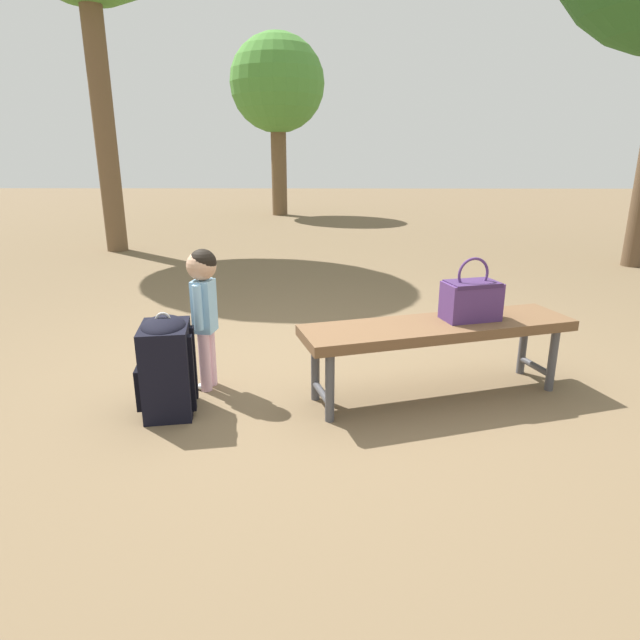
{
  "coord_description": "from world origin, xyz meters",
  "views": [
    {
      "loc": [
        -0.07,
        3.13,
        1.38
      ],
      "look_at": [
        -0.03,
        0.14,
        0.45
      ],
      "focal_mm": 30.13,
      "sensor_mm": 36.0,
      "label": 1
    }
  ],
  "objects_px": {
    "tree_far": "(277,86)",
    "park_bench": "(438,332)",
    "handbag": "(471,298)",
    "backpack_large": "(167,363)",
    "child_standing": "(204,298)"
  },
  "relations": [
    {
      "from": "handbag",
      "to": "tree_far",
      "type": "distance_m",
      "value": 10.31
    },
    {
      "from": "handbag",
      "to": "tree_far",
      "type": "bearing_deg",
      "value": -78.87
    },
    {
      "from": "park_bench",
      "to": "child_standing",
      "type": "bearing_deg",
      "value": -3.74
    },
    {
      "from": "park_bench",
      "to": "child_standing",
      "type": "distance_m",
      "value": 1.38
    },
    {
      "from": "handbag",
      "to": "backpack_large",
      "type": "relative_size",
      "value": 0.64
    },
    {
      "from": "child_standing",
      "to": "backpack_large",
      "type": "relative_size",
      "value": 1.49
    },
    {
      "from": "child_standing",
      "to": "tree_far",
      "type": "relative_size",
      "value": 0.22
    },
    {
      "from": "handbag",
      "to": "backpack_large",
      "type": "xyz_separation_m",
      "value": [
        1.71,
        0.31,
        -0.29
      ]
    },
    {
      "from": "park_bench",
      "to": "backpack_large",
      "type": "relative_size",
      "value": 2.85
    },
    {
      "from": "park_bench",
      "to": "backpack_large",
      "type": "height_order",
      "value": "backpack_large"
    },
    {
      "from": "child_standing",
      "to": "backpack_large",
      "type": "xyz_separation_m",
      "value": [
        0.15,
        0.32,
        -0.28
      ]
    },
    {
      "from": "child_standing",
      "to": "backpack_large",
      "type": "bearing_deg",
      "value": 65.11
    },
    {
      "from": "park_bench",
      "to": "child_standing",
      "type": "relative_size",
      "value": 1.92
    },
    {
      "from": "handbag",
      "to": "backpack_large",
      "type": "bearing_deg",
      "value": 10.12
    },
    {
      "from": "tree_far",
      "to": "park_bench",
      "type": "bearing_deg",
      "value": 99.98
    }
  ]
}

